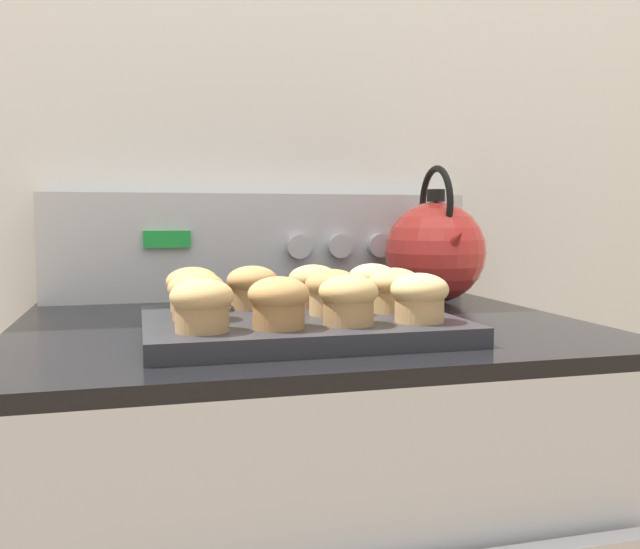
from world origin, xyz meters
The scene contains 15 objects.
wall_back centered at (0.00, 0.65, 1.20)m, with size 8.00×0.05×2.40m.
control_panel centered at (0.00, 0.60, 1.01)m, with size 0.73×0.07×0.18m.
muffin_pan centered at (-0.03, 0.23, 0.94)m, with size 0.36×0.28×0.02m.
muffin_r0_c0 centered at (-0.15, 0.15, 0.97)m, with size 0.07×0.07×0.06m.
muffin_r0_c1 centered at (-0.07, 0.15, 0.97)m, with size 0.07×0.07×0.06m.
muffin_r0_c2 centered at (0.01, 0.15, 0.97)m, with size 0.07×0.07×0.06m.
muffin_r0_c3 centered at (0.10, 0.15, 0.97)m, with size 0.07×0.07×0.06m.
muffin_r1_c0 centered at (-0.14, 0.23, 0.97)m, with size 0.07×0.07×0.06m.
muffin_r1_c2 centered at (0.02, 0.23, 0.97)m, with size 0.07×0.07×0.06m.
muffin_r1_c3 centered at (0.10, 0.23, 0.97)m, with size 0.07×0.07×0.06m.
muffin_r2_c0 centered at (-0.14, 0.30, 0.97)m, with size 0.07×0.07×0.06m.
muffin_r2_c1 centered at (-0.07, 0.31, 0.97)m, with size 0.07×0.07×0.06m.
muffin_r2_c2 centered at (0.01, 0.30, 0.97)m, with size 0.07×0.07×0.06m.
muffin_r2_c3 centered at (0.10, 0.30, 0.97)m, with size 0.07×0.07×0.06m.
tea_kettle centered at (0.26, 0.46, 1.01)m, with size 0.16×0.19×0.22m.
Camera 1 is at (-0.21, -0.55, 1.07)m, focal length 38.00 mm.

